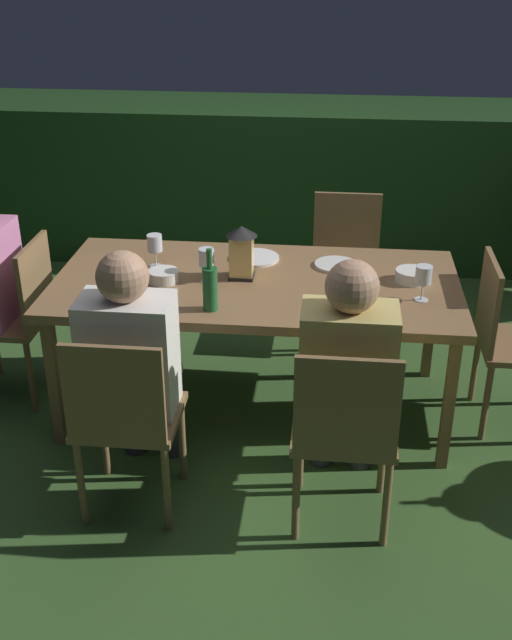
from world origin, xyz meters
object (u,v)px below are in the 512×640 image
Objects in this scene: chair_side_left_a at (125,416)px; lantern_centerpiece at (241,249)px; bowl_olives at (412,275)px; plate_b at (336,265)px; chair_side_left_b at (344,429)px; person_in_mustard at (347,371)px; bowl_bread at (163,276)px; wine_glass_a at (155,245)px; chair_head_far at (508,336)px; green_bottle_on_table at (210,287)px; chair_head_near at (18,313)px; dining_table at (256,289)px; person_in_cream at (134,360)px; wine_glass_b at (207,259)px; wine_glass_c at (423,277)px; chair_side_right_b at (345,261)px; plate_a at (255,258)px.

lantern_centerpiece reaches higher than chair_side_left_a.
plate_b is at bearing 157.06° from bowl_olives.
chair_side_left_b is 0.25m from person_in_mustard.
wine_glass_a is at bearing 113.39° from bowl_bread.
bowl_bread is at bearing -177.96° from chair_head_far.
green_bottle_on_table is at bearing -52.91° from wine_glass_a.
chair_head_near is 5.46× the size of bowl_olives.
bowl_olives reaches higher than dining_table.
chair_side_left_a reaches higher than bowl_olives.
person_in_cream is 7.22× the size of bowl_olives.
bowl_bread is at bearing -4.34° from chair_head_near.
green_bottle_on_table reaches higher than lantern_centerpiece.
chair_head_far is at bearing 2.04° from bowl_bread.
lantern_centerpiece is 1.66× the size of bowl_olives.
person_in_mustard is 7.68× the size of bowl_bread.
dining_table is 2.27× the size of chair_head_near.
dining_table is at bearing -175.01° from bowl_olives.
bowl_bread is (-0.00, 0.82, 0.27)m from chair_side_left_a.
green_bottle_on_table is (1.07, -0.35, 0.35)m from chair_head_near.
bowl_bread is (-0.28, 0.29, -0.08)m from green_bottle_on_table.
person_in_cream is 6.80× the size of wine_glass_b.
person_in_cream reaches higher than chair_head_far.
wine_glass_c is (1.23, 0.54, 0.20)m from person_in_cream.
person_in_mustard reaches higher than lantern_centerpiece.
wine_glass_b is 1.00× the size of wine_glass_c.
wine_glass_a is at bearing -141.91° from chair_side_right_b.
lantern_centerpiece is (0.37, 0.92, 0.39)m from chair_side_left_a.
person_in_mustard is 4.62× the size of plate_a.
person_in_cream is at bearing -156.27° from wine_glass_c.
wine_glass_a is (-0.97, -0.76, 0.36)m from chair_side_right_b.
chair_side_left_b is (-0.79, -0.88, 0.00)m from chair_head_far.
person_in_cream is 0.84m from lantern_centerpiece.
plate_a is at bearing 38.86° from bowl_bread.
chair_side_right_b is 1.58m from person_in_mustard.
wine_glass_a is (-0.97, 1.01, 0.36)m from chair_side_left_b.
lantern_centerpiece is at bearing 155.66° from dining_table.
bowl_olives is at bearing -22.94° from plate_b.
plate_a is (0.49, 0.15, -0.11)m from wine_glass_a.
green_bottle_on_table reaches higher than chair_side_right_b.
plate_b is at bearing 29.81° from dining_table.
wine_glass_a is (0.71, 0.12, 0.36)m from chair_head_near.
dining_table is 2.27× the size of chair_side_right_b.
person_in_cream is at bearing 167.61° from chair_side_left_b.
chair_side_left_a is at bearing -90.00° from person_in_cream.
person_in_mustard is (0.89, 0.00, 0.00)m from person_in_cream.
chair_side_left_a is 3.00× the size of green_bottle_on_table.
chair_head_far is 1.19m from chair_side_right_b.
chair_head_near is 1.06m from person_in_cream.
dining_table is 0.82m from person_in_cream.
person_in_mustard is (0.44, -0.69, -0.04)m from dining_table.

